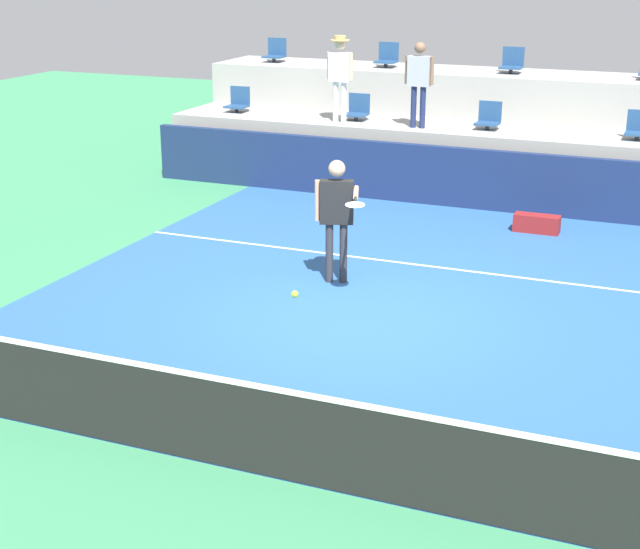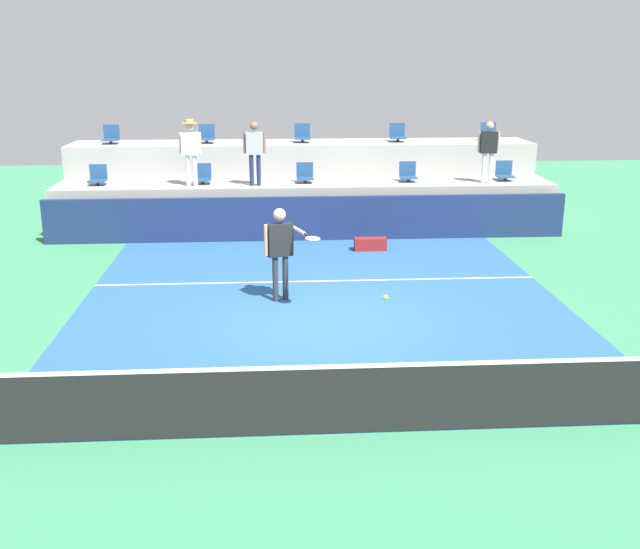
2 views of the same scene
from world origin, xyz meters
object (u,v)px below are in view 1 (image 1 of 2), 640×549
at_px(stadium_chair_lower_center, 489,118).
at_px(stadium_chair_lower_right, 638,128).
at_px(spectator_with_hat, 340,70).
at_px(tennis_ball, 295,294).
at_px(stadium_chair_upper_far_left, 275,52).
at_px(stadium_chair_upper_left, 387,57).
at_px(stadium_chair_lower_far_left, 238,101).
at_px(stadium_chair_upper_center, 512,62).
at_px(tennis_player, 337,209).
at_px(stadium_chair_lower_left, 358,109).
at_px(equipment_bag, 537,224).
at_px(spectator_in_grey, 419,77).

bearing_deg(stadium_chair_lower_center, stadium_chair_lower_right, 0.00).
distance_m(spectator_with_hat, tennis_ball, 10.61).
distance_m(stadium_chair_lower_center, stadium_chair_upper_far_left, 5.67).
bearing_deg(stadium_chair_lower_right, stadium_chair_upper_far_left, 167.38).
relative_size(stadium_chair_upper_far_left, stadium_chair_upper_left, 1.00).
relative_size(stadium_chair_lower_center, spectator_with_hat, 0.31).
bearing_deg(stadium_chair_upper_far_left, stadium_chair_upper_left, 0.00).
xyz_separation_m(stadium_chair_lower_far_left, tennis_ball, (5.90, -10.38, 0.00)).
bearing_deg(stadium_chair_lower_far_left, stadium_chair_upper_center, 18.56).
xyz_separation_m(stadium_chair_lower_far_left, tennis_player, (4.62, -6.04, -0.37)).
height_order(stadium_chair_lower_center, stadium_chair_upper_far_left, stadium_chair_upper_far_left).
height_order(stadium_chair_upper_center, spectator_with_hat, spectator_with_hat).
height_order(stadium_chair_lower_left, stadium_chair_upper_far_left, stadium_chair_upper_far_left).
relative_size(stadium_chair_lower_far_left, stadium_chair_lower_right, 1.00).
relative_size(stadium_chair_lower_far_left, tennis_player, 0.29).
bearing_deg(spectator_with_hat, stadium_chair_lower_left, 58.10).
xyz_separation_m(tennis_player, equipment_bag, (2.16, 3.67, -0.94)).
height_order(stadium_chair_upper_left, tennis_ball, stadium_chair_upper_left).
bearing_deg(spectator_in_grey, stadium_chair_upper_far_left, 151.46).
relative_size(stadium_chair_upper_far_left, spectator_with_hat, 0.31).
relative_size(spectator_in_grey, tennis_ball, 23.72).
relative_size(stadium_chair_lower_left, stadium_chair_upper_center, 1.00).
bearing_deg(spectator_in_grey, stadium_chair_upper_left, 122.25).
distance_m(stadium_chair_lower_far_left, stadium_chair_upper_far_left, 1.99).
relative_size(stadium_chair_upper_far_left, equipment_bag, 0.68).
relative_size(stadium_chair_lower_far_left, spectator_with_hat, 0.31).
bearing_deg(stadium_chair_lower_far_left, tennis_ball, -60.37).
bearing_deg(stadium_chair_lower_left, stadium_chair_lower_right, 0.00).
bearing_deg(stadium_chair_upper_left, stadium_chair_lower_right, -18.43).
relative_size(stadium_chair_lower_far_left, stadium_chair_lower_left, 1.00).
height_order(stadium_chair_lower_left, spectator_with_hat, spectator_with_hat).
height_order(stadium_chair_lower_right, stadium_chair_upper_left, stadium_chair_upper_left).
xyz_separation_m(spectator_with_hat, spectator_in_grey, (1.61, -0.00, -0.06)).
bearing_deg(stadium_chair_upper_left, stadium_chair_upper_far_left, 180.00).
relative_size(stadium_chair_lower_left, spectator_with_hat, 0.31).
distance_m(stadium_chair_lower_far_left, spectator_in_grey, 4.14).
distance_m(stadium_chair_upper_far_left, equipment_bag, 8.22).
bearing_deg(equipment_bag, stadium_chair_upper_far_left, 148.28).
relative_size(stadium_chair_lower_far_left, stadium_chair_upper_left, 1.00).
distance_m(tennis_player, tennis_ball, 4.54).
xyz_separation_m(stadium_chair_lower_right, spectator_in_grey, (-4.02, -0.38, 0.75)).
relative_size(stadium_chair_lower_far_left, tennis_ball, 7.65).
bearing_deg(stadium_chair_lower_right, tennis_ball, -101.83).
bearing_deg(stadium_chair_upper_center, stadium_chair_lower_right, -33.53).
height_order(spectator_with_hat, tennis_ball, spectator_with_hat).
bearing_deg(spectator_in_grey, stadium_chair_upper_center, 59.10).
bearing_deg(spectator_in_grey, spectator_with_hat, 180.00).
height_order(stadium_chair_upper_left, equipment_bag, stadium_chair_upper_left).
xyz_separation_m(stadium_chair_lower_far_left, stadium_chair_upper_center, (5.36, 1.80, 0.85)).
bearing_deg(equipment_bag, stadium_chair_upper_center, 108.86).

